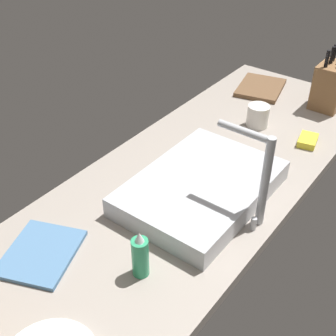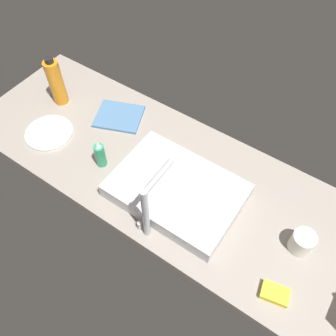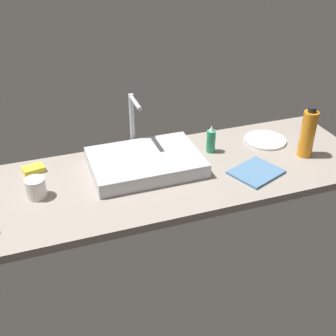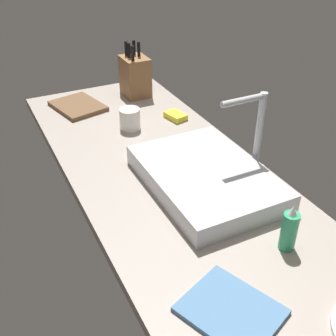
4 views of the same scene
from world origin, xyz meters
TOP-DOWN VIEW (x-y plane):
  - countertop_slab at (0.00, 0.00)cm, footprint 196.36×62.82cm
  - sink_basin at (-2.20, 6.95)cm, footprint 48.60×34.04cm
  - faucet at (-2.42, 24.44)cm, footprint 5.50×16.34cm
  - knife_block at (-80.55, 15.77)cm, footprint 13.44×10.99cm
  - cutting_board at (-78.31, -12.66)cm, footprint 26.19×22.50cm
  - soap_bottle at (31.61, 11.67)cm, footprint 4.28×4.28cm
  - dish_towel at (42.60, -12.96)cm, footprint 25.46×23.62cm
  - coffee_mug at (-50.05, 0.57)cm, footprint 8.15×8.15cm
  - dish_sponge at (-49.86, 20.83)cm, footprint 10.06×7.76cm

SIDE VIEW (x-z plane):
  - countertop_slab at x=0.00cm, z-range 0.00..3.50cm
  - dish_towel at x=42.60cm, z-range 3.50..4.70cm
  - cutting_board at x=-78.31cm, z-range 3.50..5.30cm
  - dish_sponge at x=-49.86cm, z-range 3.50..5.90cm
  - sink_basin at x=-2.20cm, z-range 3.50..9.98cm
  - coffee_mug at x=-50.05cm, z-range 3.50..11.87cm
  - soap_bottle at x=31.61cm, z-range 2.59..16.41cm
  - knife_block at x=-80.55cm, z-range 0.52..24.92cm
  - faucet at x=-2.42cm, z-range 6.37..34.47cm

